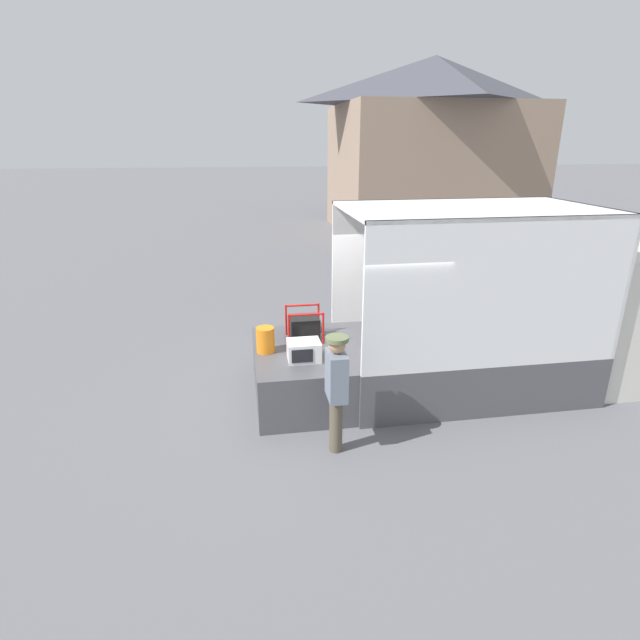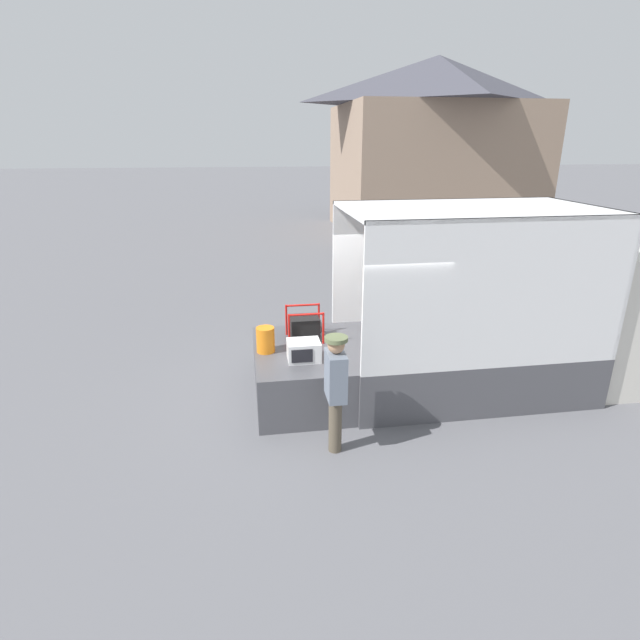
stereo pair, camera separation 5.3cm
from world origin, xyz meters
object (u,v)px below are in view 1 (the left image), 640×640
at_px(orange_bucket, 265,340).
at_px(worker_person, 336,383).
at_px(portable_generator, 305,328).
at_px(microwave, 304,351).
at_px(box_truck, 551,326).

distance_m(orange_bucket, worker_person, 1.81).
height_order(orange_bucket, worker_person, worker_person).
height_order(portable_generator, worker_person, worker_person).
height_order(microwave, worker_person, worker_person).
relative_size(box_truck, portable_generator, 10.39).
bearing_deg(portable_generator, microwave, -99.25).
bearing_deg(microwave, portable_generator, 80.75).
distance_m(box_truck, orange_bucket, 4.99).
xyz_separation_m(microwave, portable_generator, (0.14, 0.85, 0.05)).
bearing_deg(portable_generator, orange_bucket, -147.67).
distance_m(microwave, portable_generator, 0.87).
bearing_deg(worker_person, box_truck, 21.44).
relative_size(portable_generator, orange_bucket, 1.48).
height_order(microwave, portable_generator, portable_generator).
bearing_deg(microwave, box_truck, 5.69).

